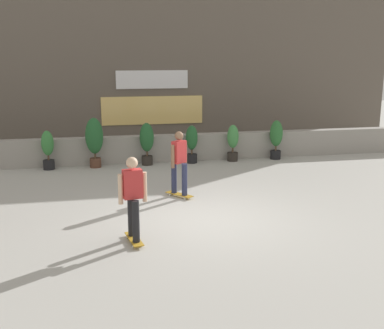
% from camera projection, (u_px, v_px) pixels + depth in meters
% --- Properties ---
extents(ground_plane, '(48.00, 48.00, 0.00)m').
position_uv_depth(ground_plane, '(206.00, 219.00, 10.62)').
color(ground_plane, '#B2AFA8').
extents(planter_wall, '(18.00, 0.40, 0.90)m').
position_uv_depth(planter_wall, '(165.00, 148.00, 16.24)').
color(planter_wall, gray).
rests_on(planter_wall, ground).
extents(building_backdrop, '(20.00, 2.08, 6.50)m').
position_uv_depth(building_backdrop, '(150.00, 62.00, 19.42)').
color(building_backdrop, '#60564C').
rests_on(building_backdrop, ground).
extents(potted_plant_0, '(0.39, 0.39, 1.24)m').
position_uv_depth(potted_plant_0, '(48.00, 149.00, 15.01)').
color(potted_plant_0, black).
rests_on(potted_plant_0, ground).
extents(potted_plant_1, '(0.56, 0.56, 1.60)m').
position_uv_depth(potted_plant_1, '(94.00, 138.00, 15.24)').
color(potted_plant_1, brown).
rests_on(potted_plant_1, ground).
extents(potted_plant_2, '(0.46, 0.46, 1.39)m').
position_uv_depth(potted_plant_2, '(147.00, 141.00, 15.60)').
color(potted_plant_2, '#2D2823').
rests_on(potted_plant_2, ground).
extents(potted_plant_3, '(0.40, 0.40, 1.26)m').
position_uv_depth(potted_plant_3, '(192.00, 143.00, 15.92)').
color(potted_plant_3, black).
rests_on(potted_plant_3, ground).
extents(potted_plant_4, '(0.39, 0.39, 1.24)m').
position_uv_depth(potted_plant_4, '(233.00, 142.00, 16.21)').
color(potted_plant_4, '#2D2823').
rests_on(potted_plant_4, ground).
extents(potted_plant_5, '(0.44, 0.44, 1.35)m').
position_uv_depth(potted_plant_5, '(276.00, 137.00, 16.49)').
color(potted_plant_5, black).
rests_on(potted_plant_5, ground).
extents(skater_foreground, '(0.55, 0.82, 1.70)m').
position_uv_depth(skater_foreground, '(133.00, 196.00, 9.10)').
color(skater_foreground, '#BF8C26').
rests_on(skater_foreground, ground).
extents(skater_far_left, '(0.65, 0.75, 1.70)m').
position_uv_depth(skater_far_left, '(179.00, 161.00, 12.05)').
color(skater_far_left, '#BF8C26').
rests_on(skater_far_left, ground).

